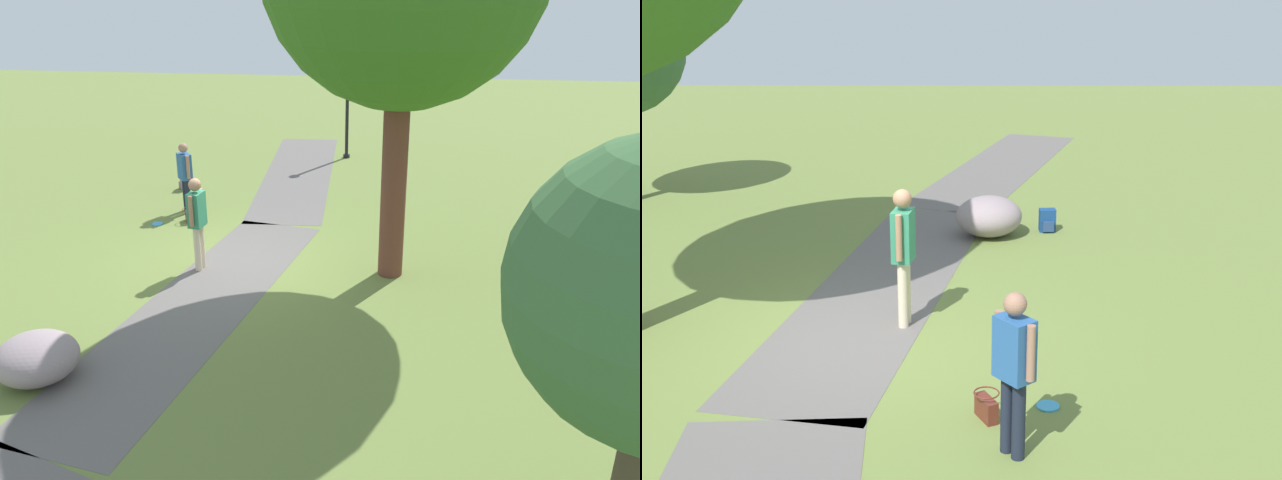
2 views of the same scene
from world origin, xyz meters
The scene contains 9 objects.
ground_plane centered at (0.00, 0.00, 0.00)m, with size 48.00×48.00×0.00m, color olive.
footpath_segment_mid centered at (1.92, -0.22, 0.00)m, with size 8.20×3.28×0.01m.
footpath_segment_far centered at (9.64, -2.24, 0.00)m, with size 8.17×4.29×0.01m.
lawn_boulder centered at (4.31, -1.82, 0.35)m, with size 1.54×1.56×0.69m.
woman_with_handbag centered at (-2.64, -1.86, 0.96)m, with size 0.43×0.41×1.66m.
man_near_boulder centered at (0.45, -0.62, 1.07)m, with size 0.51×0.30×1.82m.
handbag_on_grass centered at (-1.98, -1.62, 0.14)m, with size 0.36×0.36×0.31m.
backpack_by_boulder centered at (4.56, -2.86, 0.19)m, with size 0.27×0.29×0.40m.
frisbee_on_grass centered at (-1.72, -2.28, 0.01)m, with size 0.25×0.25×0.02m.
Camera 2 is at (-9.71, -1.40, 4.43)m, focal length 47.51 mm.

